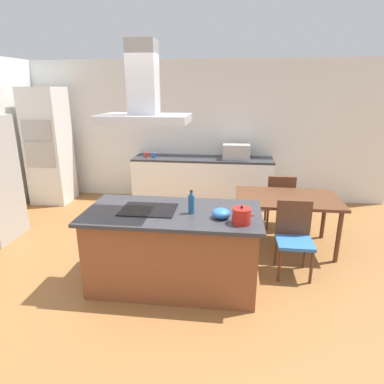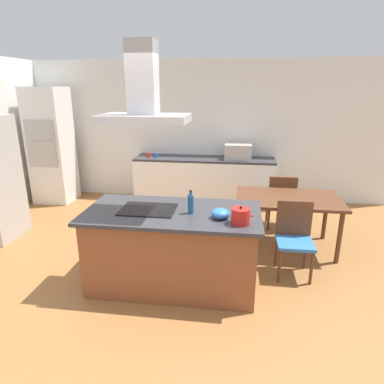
# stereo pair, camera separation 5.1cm
# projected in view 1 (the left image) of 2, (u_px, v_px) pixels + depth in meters

# --- Properties ---
(ground) EXTENTS (16.00, 16.00, 0.00)m
(ground) POSITION_uv_depth(u_px,v_px,m) (190.00, 231.00, 5.32)
(ground) COLOR #936033
(wall_back) EXTENTS (7.20, 0.10, 2.70)m
(wall_back) POSITION_uv_depth(u_px,v_px,m) (201.00, 132.00, 6.57)
(wall_back) COLOR white
(wall_back) RESTS_ON ground
(kitchen_island) EXTENTS (1.92, 0.97, 0.90)m
(kitchen_island) POSITION_uv_depth(u_px,v_px,m) (173.00, 248.00, 3.77)
(kitchen_island) COLOR brown
(kitchen_island) RESTS_ON ground
(cooktop) EXTENTS (0.60, 0.44, 0.01)m
(cooktop) POSITION_uv_depth(u_px,v_px,m) (148.00, 210.00, 3.66)
(cooktop) COLOR black
(cooktop) RESTS_ON kitchen_island
(tea_kettle) EXTENTS (0.24, 0.19, 0.19)m
(tea_kettle) POSITION_uv_depth(u_px,v_px,m) (241.00, 216.00, 3.28)
(tea_kettle) COLOR #B21E19
(tea_kettle) RESTS_ON kitchen_island
(olive_oil_bottle) EXTENTS (0.07, 0.07, 0.26)m
(olive_oil_bottle) POSITION_uv_depth(u_px,v_px,m) (191.00, 204.00, 3.54)
(olive_oil_bottle) COLOR navy
(olive_oil_bottle) RESTS_ON kitchen_island
(mixing_bowl) EXTENTS (0.19, 0.19, 0.11)m
(mixing_bowl) POSITION_uv_depth(u_px,v_px,m) (221.00, 213.00, 3.42)
(mixing_bowl) COLOR #2D6BB7
(mixing_bowl) RESTS_ON kitchen_island
(back_counter) EXTENTS (2.66, 0.62, 0.90)m
(back_counter) POSITION_uv_depth(u_px,v_px,m) (202.00, 181.00, 6.49)
(back_counter) COLOR white
(back_counter) RESTS_ON ground
(countertop_microwave) EXTENTS (0.50, 0.38, 0.28)m
(countertop_microwave) POSITION_uv_depth(u_px,v_px,m) (236.00, 151.00, 6.24)
(countertop_microwave) COLOR #B2AFAA
(countertop_microwave) RESTS_ON back_counter
(coffee_mug_red) EXTENTS (0.08, 0.08, 0.09)m
(coffee_mug_red) POSITION_uv_depth(u_px,v_px,m) (147.00, 155.00, 6.42)
(coffee_mug_red) COLOR red
(coffee_mug_red) RESTS_ON back_counter
(coffee_mug_blue) EXTENTS (0.08, 0.08, 0.09)m
(coffee_mug_blue) POSITION_uv_depth(u_px,v_px,m) (154.00, 155.00, 6.39)
(coffee_mug_blue) COLOR #2D56B2
(coffee_mug_blue) RESTS_ON back_counter
(wall_oven_stack) EXTENTS (0.70, 0.66, 2.20)m
(wall_oven_stack) POSITION_uv_depth(u_px,v_px,m) (49.00, 146.00, 6.41)
(wall_oven_stack) COLOR white
(wall_oven_stack) RESTS_ON ground
(dining_table) EXTENTS (1.40, 0.90, 0.75)m
(dining_table) POSITION_uv_depth(u_px,v_px,m) (287.00, 203.00, 4.60)
(dining_table) COLOR #59331E
(dining_table) RESTS_ON ground
(chair_facing_island) EXTENTS (0.42, 0.42, 0.89)m
(chair_facing_island) POSITION_uv_depth(u_px,v_px,m) (294.00, 233.00, 4.02)
(chair_facing_island) COLOR #2D6BB7
(chair_facing_island) RESTS_ON ground
(chair_facing_back_wall) EXTENTS (0.42, 0.42, 0.89)m
(chair_facing_back_wall) POSITION_uv_depth(u_px,v_px,m) (280.00, 198.00, 5.28)
(chair_facing_back_wall) COLOR #2D6BB7
(chair_facing_back_wall) RESTS_ON ground
(range_hood) EXTENTS (0.90, 0.55, 0.78)m
(range_hood) POSITION_uv_depth(u_px,v_px,m) (144.00, 97.00, 3.30)
(range_hood) COLOR #ADADB2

